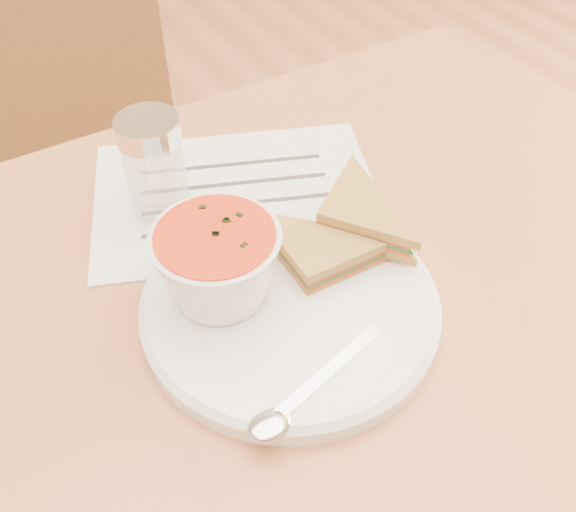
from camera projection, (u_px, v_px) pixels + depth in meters
dining_table at (278, 485)px, 0.86m from camera, size 1.00×0.70×0.75m
chair_far at (95, 225)px, 1.10m from camera, size 0.45×0.45×0.91m
plate at (290, 306)px, 0.58m from camera, size 0.30×0.30×0.02m
soup_bowl at (218, 268)px, 0.55m from camera, size 0.12×0.12×0.08m
sandwich_half_a at (308, 290)px, 0.56m from camera, size 0.10×0.10×0.03m
sandwich_half_b at (316, 226)px, 0.60m from camera, size 0.14×0.14×0.03m
spoon at (317, 382)px, 0.51m from camera, size 0.18×0.08×0.01m
paper_menu at (236, 195)px, 0.70m from camera, size 0.37×0.32×0.00m
condiment_shaker at (155, 168)px, 0.64m from camera, size 0.07×0.07×0.11m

